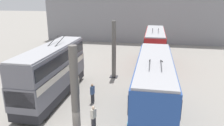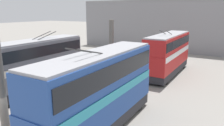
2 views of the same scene
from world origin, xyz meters
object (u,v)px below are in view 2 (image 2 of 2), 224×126
object	(u,v)px
bus_right_mid	(35,62)
bus_left_near	(99,88)
bus_left_far	(168,52)
person_aisle_foreground	(39,110)
person_by_right_row	(60,81)
person_aisle_midway	(64,89)

from	to	relation	value
bus_right_mid	bus_left_near	bearing A→B (deg)	-107.88
bus_left_near	bus_right_mid	distance (m)	9.50
bus_left_near	bus_left_far	world-z (taller)	bus_left_near
bus_left_far	bus_right_mid	bearing A→B (deg)	142.29
bus_left_far	person_aisle_foreground	xyz separation A→B (m)	(-15.84, 4.09, -1.84)
bus_left_near	person_by_right_row	world-z (taller)	bus_left_near
person_by_right_row	person_aisle_foreground	world-z (taller)	person_by_right_row
bus_left_near	bus_right_mid	world-z (taller)	bus_left_near
bus_left_far	person_by_right_row	distance (m)	12.88
bus_left_near	bus_right_mid	size ratio (longest dim) A/B	1.00
bus_right_mid	person_aisle_foreground	size ratio (longest dim) A/B	6.18
bus_left_far	person_by_right_row	size ratio (longest dim) A/B	5.78
person_aisle_foreground	bus_left_near	bearing A→B (deg)	-143.77
bus_right_mid	person_aisle_midway	size ratio (longest dim) A/B	5.87
person_aisle_foreground	person_aisle_midway	world-z (taller)	person_aisle_midway
bus_right_mid	person_by_right_row	xyz separation A→B (m)	(1.08, -1.97, -1.78)
person_aisle_midway	bus_left_near	bearing A→B (deg)	167.13
bus_left_far	person_aisle_foreground	bearing A→B (deg)	165.51
bus_left_far	bus_right_mid	distance (m)	14.78
bus_left_near	person_aisle_midway	distance (m)	6.07
person_aisle_midway	bus_left_far	bearing A→B (deg)	-100.63
person_by_right_row	person_aisle_midway	world-z (taller)	person_by_right_row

